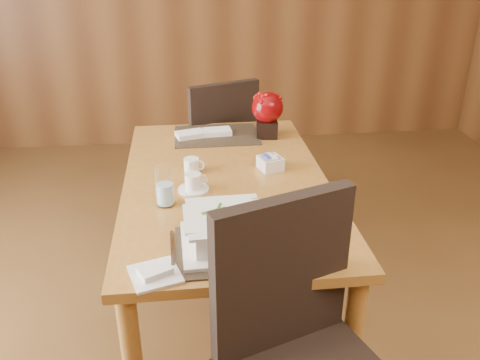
{
  "coord_description": "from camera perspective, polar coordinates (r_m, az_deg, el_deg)",
  "views": [
    {
      "loc": [
        -0.17,
        -1.42,
        1.74
      ],
      "look_at": [
        0.03,
        0.35,
        0.87
      ],
      "focal_mm": 38.0,
      "sensor_mm": 36.0,
      "label": 1
    }
  ],
  "objects": [
    {
      "name": "far_chair",
      "position": [
        3.17,
        -2.61,
        3.92
      ],
      "size": [
        0.58,
        0.58,
        0.97
      ],
      "rotation": [
        0.0,
        0.0,
        3.49
      ],
      "color": "black",
      "rests_on": "ground"
    },
    {
      "name": "placemat_far",
      "position": [
        2.76,
        -2.64,
        5.05
      ],
      "size": [
        0.45,
        0.33,
        0.01
      ],
      "primitive_type": "cube",
      "color": "black",
      "rests_on": "dining_table"
    },
    {
      "name": "water_glass",
      "position": [
        2.04,
        -8.47,
        -0.63
      ],
      "size": [
        0.08,
        0.08,
        0.17
      ],
      "primitive_type": "cylinder",
      "rotation": [
        0.0,
        0.0,
        0.14
      ],
      "color": "white",
      "rests_on": "dining_table"
    },
    {
      "name": "placemat_near",
      "position": [
        1.78,
        0.02,
        -7.68
      ],
      "size": [
        0.45,
        0.33,
        0.01
      ],
      "primitive_type": "cube",
      "color": "black",
      "rests_on": "dining_table"
    },
    {
      "name": "sugar_caddy",
      "position": [
        2.35,
        3.42,
        1.9
      ],
      "size": [
        0.12,
        0.12,
        0.06
      ],
      "primitive_type": "cube",
      "rotation": [
        0.0,
        0.0,
        0.3
      ],
      "color": "white",
      "rests_on": "dining_table"
    },
    {
      "name": "napkins_far",
      "position": [
        2.75,
        -3.87,
        5.31
      ],
      "size": [
        0.31,
        0.15,
        0.03
      ],
      "primitive_type": null,
      "rotation": [
        0.0,
        0.0,
        0.16
      ],
      "color": "white",
      "rests_on": "dining_table"
    },
    {
      "name": "berry_decor",
      "position": [
        2.71,
        3.08,
        7.67
      ],
      "size": [
        0.17,
        0.17,
        0.25
      ],
      "rotation": [
        0.0,
        0.0,
        -0.12
      ],
      "color": "black",
      "rests_on": "dining_table"
    },
    {
      "name": "creamer_jug",
      "position": [
        2.33,
        -5.46,
        1.67
      ],
      "size": [
        0.11,
        0.11,
        0.07
      ],
      "primitive_type": null,
      "rotation": [
        0.0,
        0.0,
        -0.31
      ],
      "color": "white",
      "rests_on": "dining_table"
    },
    {
      "name": "coffee_cup",
      "position": [
        2.16,
        -5.27,
        -0.38
      ],
      "size": [
        0.13,
        0.13,
        0.08
      ],
      "rotation": [
        0.0,
        0.0,
        0.17
      ],
      "color": "white",
      "rests_on": "dining_table"
    },
    {
      "name": "near_chair",
      "position": [
        1.65,
        6.85,
        -18.23
      ],
      "size": [
        0.63,
        0.63,
        1.06
      ],
      "rotation": [
        0.0,
        0.0,
        0.34
      ],
      "color": "black",
      "rests_on": "ground"
    },
    {
      "name": "bread_plate",
      "position": [
        1.68,
        -9.5,
        -10.41
      ],
      "size": [
        0.19,
        0.19,
        0.01
      ],
      "primitive_type": "cube",
      "rotation": [
        0.0,
        0.0,
        0.29
      ],
      "color": "white",
      "rests_on": "dining_table"
    },
    {
      "name": "dining_table",
      "position": [
        2.3,
        -1.57,
        -2.17
      ],
      "size": [
        0.9,
        1.5,
        0.75
      ],
      "color": "#A7702E",
      "rests_on": "ground"
    },
    {
      "name": "soup_setting",
      "position": [
        1.77,
        -1.65,
        -5.68
      ],
      "size": [
        0.31,
        0.31,
        0.12
      ],
      "rotation": [
        0.0,
        0.0,
        0.03
      ],
      "color": "white",
      "rests_on": "dining_table"
    }
  ]
}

